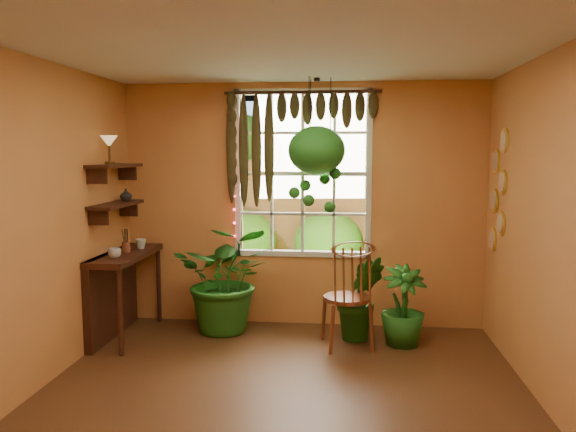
% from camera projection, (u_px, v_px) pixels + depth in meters
% --- Properties ---
extents(floor, '(4.50, 4.50, 0.00)m').
position_uv_depth(floor, '(278.00, 414.00, 4.17)').
color(floor, '#4F2816').
rests_on(floor, ground).
extents(ceiling, '(4.50, 4.50, 0.00)m').
position_uv_depth(ceiling, '(277.00, 41.00, 3.86)').
color(ceiling, silver).
rests_on(ceiling, wall_back).
extents(wall_back, '(4.00, 0.00, 4.00)m').
position_uv_depth(wall_back, '(302.00, 205.00, 6.24)').
color(wall_back, '#C88144').
rests_on(wall_back, floor).
extents(wall_left, '(0.00, 4.50, 4.50)m').
position_uv_depth(wall_left, '(14.00, 231.00, 4.23)').
color(wall_left, '#C88144').
rests_on(wall_left, floor).
extents(wall_right, '(0.00, 4.50, 4.50)m').
position_uv_depth(wall_right, '(569.00, 239.00, 3.81)').
color(wall_right, '#C88144').
rests_on(wall_right, floor).
extents(window, '(1.52, 0.10, 1.86)m').
position_uv_depth(window, '(303.00, 174.00, 6.23)').
color(window, silver).
rests_on(window, wall_back).
extents(valance_vine, '(1.70, 0.12, 1.10)m').
position_uv_depth(valance_vine, '(294.00, 121.00, 6.06)').
color(valance_vine, '#3B1A10').
rests_on(valance_vine, window).
extents(string_lights, '(0.03, 0.03, 1.54)m').
position_uv_depth(string_lights, '(234.00, 169.00, 6.22)').
color(string_lights, '#FF2633').
rests_on(string_lights, window).
extents(wall_plates, '(0.04, 0.32, 1.10)m').
position_uv_depth(wall_plates, '(498.00, 192.00, 5.56)').
color(wall_plates, '#F3E3C6').
rests_on(wall_plates, wall_right).
extents(counter_ledge, '(0.40, 1.20, 0.90)m').
position_uv_depth(counter_ledge, '(116.00, 285.00, 5.89)').
color(counter_ledge, '#3B1A10').
rests_on(counter_ledge, floor).
extents(shelf_lower, '(0.25, 0.90, 0.04)m').
position_uv_depth(shelf_lower, '(117.00, 205.00, 5.79)').
color(shelf_lower, '#3B1A10').
rests_on(shelf_lower, wall_left).
extents(shelf_upper, '(0.25, 0.90, 0.04)m').
position_uv_depth(shelf_upper, '(115.00, 166.00, 5.74)').
color(shelf_upper, '#3B1A10').
rests_on(shelf_upper, wall_left).
extents(backyard, '(14.00, 10.00, 12.00)m').
position_uv_depth(backyard, '(334.00, 186.00, 10.79)').
color(backyard, '#33611B').
rests_on(backyard, ground).
extents(windsor_chair, '(0.57, 0.59, 1.26)m').
position_uv_depth(windsor_chair, '(348.00, 312.00, 5.57)').
color(windsor_chair, brown).
rests_on(windsor_chair, floor).
extents(potted_plant_left, '(1.13, 1.00, 1.18)m').
position_uv_depth(potted_plant_left, '(227.00, 278.00, 6.05)').
color(potted_plant_left, '#1A4913').
rests_on(potted_plant_left, floor).
extents(potted_plant_mid, '(0.53, 0.45, 0.89)m').
position_uv_depth(potted_plant_mid, '(360.00, 298.00, 5.78)').
color(potted_plant_mid, '#1A4913').
rests_on(potted_plant_mid, floor).
extents(potted_plant_right, '(0.57, 0.57, 0.81)m').
position_uv_depth(potted_plant_right, '(403.00, 306.00, 5.63)').
color(potted_plant_right, '#1A4913').
rests_on(potted_plant_right, floor).
extents(hanging_basket, '(0.60, 0.60, 1.40)m').
position_uv_depth(hanging_basket, '(316.00, 157.00, 5.85)').
color(hanging_basket, black).
rests_on(hanging_basket, ceiling).
extents(cup_a, '(0.14, 0.14, 0.10)m').
position_uv_depth(cup_a, '(115.00, 253.00, 5.53)').
color(cup_a, silver).
rests_on(cup_a, counter_ledge).
extents(cup_b, '(0.14, 0.14, 0.11)m').
position_uv_depth(cup_b, '(141.00, 244.00, 6.06)').
color(cup_b, beige).
rests_on(cup_b, counter_ledge).
extents(brush_jar, '(0.08, 0.08, 0.31)m').
position_uv_depth(brush_jar, '(126.00, 240.00, 5.85)').
color(brush_jar, brown).
rests_on(brush_jar, counter_ledge).
extents(shelf_vase, '(0.15, 0.15, 0.13)m').
position_uv_depth(shelf_vase, '(126.00, 195.00, 6.02)').
color(shelf_vase, '#B2AD99').
rests_on(shelf_vase, shelf_lower).
extents(tiffany_lamp, '(0.17, 0.17, 0.29)m').
position_uv_depth(tiffany_lamp, '(109.00, 143.00, 5.55)').
color(tiffany_lamp, '#563D18').
rests_on(tiffany_lamp, shelf_upper).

